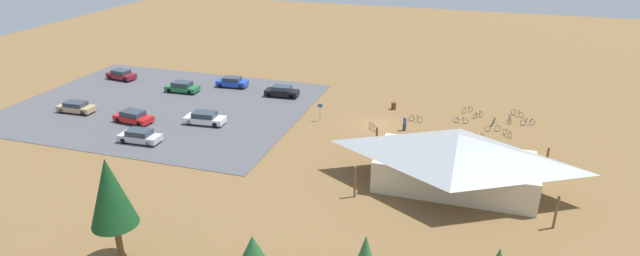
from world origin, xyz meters
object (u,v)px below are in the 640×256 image
Objects in this scene: car_tan_far_end at (76,107)px; car_green_end_stall at (182,87)px; bike_pavilion at (456,157)px; trash_bin at (394,106)px; bicycle_orange_yard_right at (507,133)px; car_white_back_corner at (205,118)px; bicycle_red_edge_north at (373,127)px; car_silver_mid_lot at (140,136)px; bicycle_black_by_bin at (478,115)px; bicycle_green_yard_front at (494,122)px; bicycle_silver_edge_south at (510,120)px; bicycle_teal_yard_center at (517,113)px; car_black_second_row at (282,91)px; lot_sign at (320,110)px; bicycle_green_near_porch at (416,119)px; bicycle_white_lone_east at (493,128)px; visitor_near_lot at (405,123)px; bicycle_yellow_trailside at (477,137)px; bicycle_blue_back_row at (528,122)px; bicycle_yellow_yard_left at (467,110)px; bicycle_purple_mid_cluster at (461,120)px; car_blue_aisle_side at (232,82)px; pine_midwest at (110,193)px; car_red_by_curb at (133,117)px; car_maroon_near_entry at (121,75)px.

car_green_end_stall is at bearing -127.79° from car_tan_far_end.
bike_pavilion reaches higher than trash_bin.
bicycle_orange_yard_right is 0.30× the size of car_white_back_corner.
bicycle_red_edge_north is 25.44m from car_silver_mid_lot.
bicycle_black_by_bin is 2.53m from bicycle_green_yard_front.
bicycle_silver_edge_south is 0.38× the size of car_silver_mid_lot.
bicycle_teal_yard_center is 0.31× the size of car_black_second_row.
car_green_end_stall is (38.79, 2.39, 0.40)m from bicycle_black_by_bin.
lot_sign is 1.31× the size of bicycle_green_near_porch.
lot_sign is at bearing 8.09° from bicycle_white_lone_east.
bicycle_yellow_trailside is at bearing 178.42° from visitor_near_lot.
car_tan_far_end is at bearing 13.17° from bicycle_blue_back_row.
bicycle_purple_mid_cluster is at bearing 81.57° from bicycle_yellow_yard_left.
bike_pavilion is at bearing 81.41° from bicycle_yellow_trailside.
car_white_back_corner is (-16.91, -1.39, 0.04)m from car_tan_far_end.
visitor_near_lot is at bearing 162.05° from car_blue_aisle_side.
pine_midwest is 47.25m from bicycle_teal_yard_center.
bicycle_black_by_bin is 40.75m from car_red_by_curb.
car_blue_aisle_side reaches higher than bicycle_blue_back_row.
car_black_second_row is at bearing -0.75° from trash_bin.
bicycle_yellow_yard_left is at bearing -154.19° from lot_sign.
bicycle_green_near_porch is 31.85m from car_green_end_stall.
bicycle_silver_edge_south is 1.05× the size of bicycle_green_yard_front.
bicycle_silver_edge_south is (-26.91, -35.45, -5.04)m from pine_midwest.
bicycle_silver_edge_south is (-0.34, -4.24, 0.01)m from bicycle_orange_yard_right.
bicycle_silver_edge_south is 52.18m from car_tan_far_end.
bicycle_blue_back_row is 44.33m from car_green_end_stall.
bicycle_red_edge_north is at bearing 151.88° from car_black_second_row.
visitor_near_lot is (6.19, -11.45, -1.98)m from bike_pavilion.
bicycle_purple_mid_cluster is 1.05× the size of bicycle_yellow_trailside.
bicycle_yellow_yard_left is 31.96m from car_blue_aisle_side.
bicycle_green_near_porch and bicycle_yellow_trailside have the same top height.
bicycle_black_by_bin is 0.26× the size of car_white_back_corner.
car_black_second_row reaches higher than car_tan_far_end.
bicycle_silver_edge_south is 0.38× the size of car_maroon_near_entry.
bicycle_teal_yard_center is 0.31× the size of car_maroon_near_entry.
bicycle_blue_back_row is at bearing 173.39° from bicycle_silver_edge_south.
car_blue_aisle_side is (26.33, -5.23, 0.39)m from bicycle_green_near_porch.
bicycle_black_by_bin is 0.77× the size of bicycle_green_yard_front.
pine_midwest is 6.29× the size of bicycle_yellow_yard_left.
bicycle_green_near_porch is 31.03m from car_silver_mid_lot.
car_white_back_corner is (28.83, 12.97, 0.40)m from bicycle_yellow_yard_left.
bicycle_orange_yard_right reaches higher than bicycle_green_yard_front.
bicycle_white_lone_east is 3.85m from bicycle_silver_edge_south.
car_white_back_corner reaches higher than bicycle_purple_mid_cluster.
bicycle_green_yard_front is (-19.53, -4.85, -1.06)m from lot_sign.
bicycle_white_lone_east is at bearing -127.94° from pine_midwest.
bicycle_teal_yard_center is 0.30× the size of car_tan_far_end.
pine_midwest reaches higher than bicycle_white_lone_east.
car_red_by_curb is at bearing 10.35° from bicycle_yellow_trailside.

